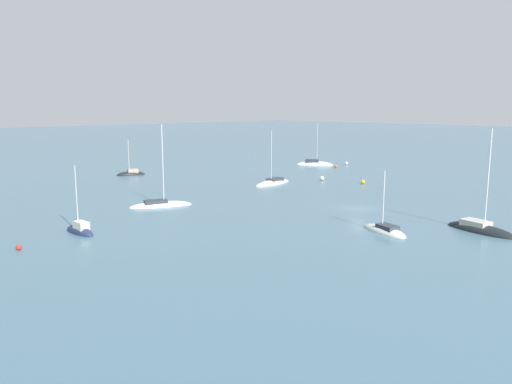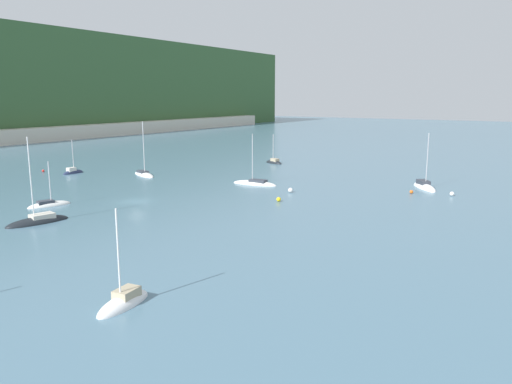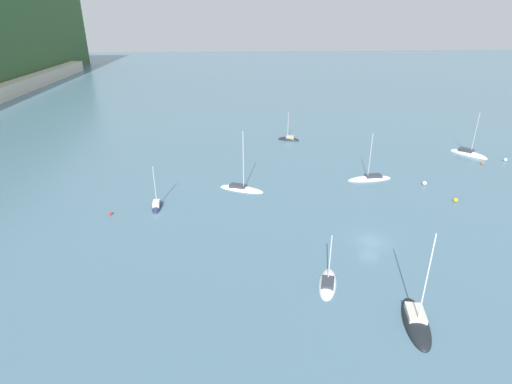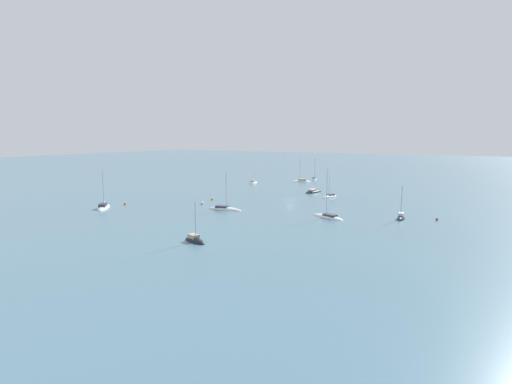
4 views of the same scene
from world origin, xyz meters
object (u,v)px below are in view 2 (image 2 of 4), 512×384
at_px(sailboat_0, 73,173).
at_px(sailboat_9, 274,163).
at_px(sailboat_8, 38,222).
at_px(mooring_buoy_4, 411,192).
at_px(mooring_buoy_0, 279,199).
at_px(mooring_buoy_3, 452,194).
at_px(sailboat_3, 424,187).
at_px(mooring_buoy_2, 290,190).
at_px(sailboat_4, 49,205).
at_px(sailboat_2, 255,184).
at_px(sailboat_7, 124,304).
at_px(mooring_buoy_1, 43,171).
at_px(sailboat_1, 144,175).

distance_m(sailboat_0, sailboat_9, 45.37).
height_order(sailboat_8, mooring_buoy_4, sailboat_8).
bearing_deg(mooring_buoy_0, mooring_buoy_3, -48.45).
xyz_separation_m(sailboat_3, mooring_buoy_0, (-23.69, 15.75, 0.23)).
bearing_deg(sailboat_9, mooring_buoy_2, 145.66).
height_order(mooring_buoy_3, mooring_buoy_4, mooring_buoy_3).
xyz_separation_m(sailboat_4, mooring_buoy_3, (39.75, -48.18, 0.28)).
relative_size(sailboat_9, mooring_buoy_4, 13.23).
bearing_deg(mooring_buoy_0, sailboat_2, 46.34).
height_order(sailboat_8, mooring_buoy_3, sailboat_8).
xyz_separation_m(sailboat_9, mooring_buoy_3, (-18.73, -44.52, 0.24)).
bearing_deg(sailboat_7, mooring_buoy_0, -174.64).
distance_m(sailboat_2, sailboat_7, 54.43).
height_order(sailboat_7, mooring_buoy_1, sailboat_7).
bearing_deg(sailboat_2, mooring_buoy_3, -171.93).
bearing_deg(sailboat_8, sailboat_9, -164.64).
distance_m(sailboat_0, sailboat_1, 15.50).
distance_m(mooring_buoy_1, mooring_buoy_2, 55.84).
bearing_deg(sailboat_9, sailboat_1, 87.30).
bearing_deg(sailboat_2, sailboat_3, -160.38).
bearing_deg(sailboat_7, mooring_buoy_3, 160.58).
xyz_separation_m(sailboat_0, sailboat_7, (-40.92, -59.56, -0.03)).
height_order(sailboat_1, sailboat_4, sailboat_1).
relative_size(sailboat_4, sailboat_8, 0.61).
height_order(sailboat_3, sailboat_7, sailboat_3).
xyz_separation_m(sailboat_2, mooring_buoy_3, (8.15, -32.60, 0.27)).
relative_size(sailboat_3, mooring_buoy_2, 13.33).
distance_m(mooring_buoy_0, mooring_buoy_3, 28.50).
relative_size(sailboat_1, mooring_buoy_3, 16.40).
xyz_separation_m(mooring_buoy_3, mooring_buoy_4, (-1.51, 6.08, -0.06)).
height_order(sailboat_0, sailboat_1, sailboat_1).
bearing_deg(sailboat_7, mooring_buoy_4, 166.23).
distance_m(sailboat_7, sailboat_8, 30.84).
height_order(sailboat_7, mooring_buoy_0, sailboat_7).
xyz_separation_m(sailboat_0, sailboat_2, (9.49, -39.05, -0.06)).
xyz_separation_m(sailboat_2, mooring_buoy_1, (-11.67, 45.96, 0.18)).
xyz_separation_m(sailboat_0, sailboat_8, (-29.05, -31.10, -0.04)).
distance_m(sailboat_2, mooring_buoy_1, 47.42).
distance_m(sailboat_8, mooring_buoy_0, 33.79).
distance_m(sailboat_3, mooring_buoy_4, 6.32).
bearing_deg(mooring_buoy_4, sailboat_3, -4.51).
height_order(sailboat_0, sailboat_9, sailboat_0).
relative_size(sailboat_1, sailboat_9, 1.50).
height_order(sailboat_3, mooring_buoy_4, sailboat_3).
xyz_separation_m(mooring_buoy_0, mooring_buoy_3, (18.90, -21.33, 0.00)).
bearing_deg(sailboat_1, sailboat_2, 30.64).
bearing_deg(mooring_buoy_1, sailboat_8, -125.25).
distance_m(mooring_buoy_2, mooring_buoy_4, 19.95).
xyz_separation_m(sailboat_1, sailboat_7, (-47.25, -45.41, 0.02)).
bearing_deg(sailboat_9, sailboat_0, 73.95).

